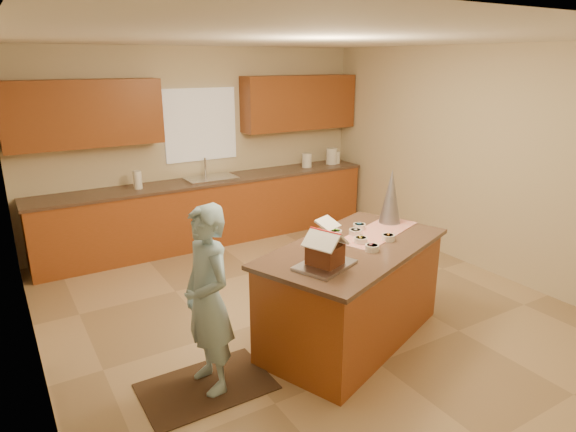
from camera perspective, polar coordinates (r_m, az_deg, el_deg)
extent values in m
plane|color=tan|center=(5.35, 2.07, -10.66)|extent=(5.50, 5.50, 0.00)
plane|color=silver|center=(4.72, 2.44, 19.63)|extent=(5.50, 5.50, 0.00)
plane|color=beige|center=(7.27, -9.95, 7.93)|extent=(5.50, 5.50, 0.00)
plane|color=beige|center=(4.10, -28.33, -1.29)|extent=(5.50, 5.50, 0.00)
plane|color=beige|center=(6.56, 20.88, 6.03)|extent=(5.50, 5.50, 0.00)
plane|color=gray|center=(3.38, -26.76, -6.62)|extent=(0.00, 2.50, 2.50)
cube|color=white|center=(7.20, -9.98, 10.25)|extent=(1.05, 0.03, 1.00)
cube|color=brown|center=(7.20, -8.68, 0.45)|extent=(4.80, 0.60, 0.88)
cube|color=brown|center=(7.08, -8.85, 4.02)|extent=(4.85, 0.63, 0.04)
cube|color=brown|center=(6.61, -22.37, 10.80)|extent=(1.85, 0.35, 0.80)
cube|color=brown|center=(7.74, 1.32, 12.85)|extent=(1.85, 0.35, 0.80)
cube|color=silver|center=(7.08, -8.85, 3.94)|extent=(0.70, 0.45, 0.12)
cylinder|color=silver|center=(7.21, -9.47, 5.53)|extent=(0.03, 0.03, 0.28)
cube|color=brown|center=(4.69, 7.37, -8.93)|extent=(2.03, 1.50, 0.89)
cube|color=brown|center=(4.51, 7.60, -3.62)|extent=(2.13, 1.61, 0.04)
cube|color=red|center=(4.88, 10.31, -1.82)|extent=(1.08, 0.70, 0.01)
cube|color=silver|center=(4.03, 4.23, -5.63)|extent=(0.56, 0.49, 0.03)
cube|color=white|center=(4.78, 4.59, -0.87)|extent=(0.27, 0.24, 0.10)
cone|color=#AFADBA|center=(5.11, 11.71, 2.21)|extent=(0.29, 0.29, 0.56)
cube|color=black|center=(4.29, -9.32, -18.71)|extent=(1.02, 0.67, 0.01)
imported|color=#94BED2|center=(3.91, -9.18, -9.46)|extent=(0.40, 0.57, 1.51)
cylinder|color=white|center=(7.80, 2.17, 6.41)|extent=(0.16, 0.16, 0.22)
cylinder|color=white|center=(8.06, 5.02, 6.86)|extent=(0.18, 0.18, 0.25)
cylinder|color=white|center=(8.12, 5.50, 6.71)|extent=(0.14, 0.14, 0.20)
cylinder|color=white|center=(6.74, -16.85, 3.99)|extent=(0.11, 0.11, 0.24)
cube|color=#5B2B18|center=(3.99, 4.26, -4.39)|extent=(0.29, 0.31, 0.16)
cube|color=white|center=(3.89, 3.78, -2.81)|extent=(0.24, 0.32, 0.13)
cube|color=white|center=(4.00, 4.82, -2.30)|extent=(0.24, 0.32, 0.13)
cylinder|color=red|center=(3.93, 4.33, -1.76)|extent=(0.12, 0.27, 0.02)
cylinder|color=#3486C3|center=(4.92, 8.17, -1.21)|extent=(0.12, 0.12, 0.06)
cylinder|color=#58B229|center=(4.71, 5.45, -1.96)|extent=(0.12, 0.12, 0.06)
cylinder|color=yellow|center=(4.56, 8.34, -2.77)|extent=(0.12, 0.12, 0.06)
cylinder|color=#983261|center=(4.41, 2.85, -3.32)|extent=(0.12, 0.12, 0.06)
cylinder|color=white|center=(4.76, 7.74, -1.86)|extent=(0.12, 0.12, 0.06)
cylinder|color=#DC6889|center=(4.39, 9.61, -3.63)|extent=(0.12, 0.12, 0.06)
cylinder|color=orange|center=(4.67, 11.41, -2.44)|extent=(0.12, 0.12, 0.06)
cylinder|color=#EB5829|center=(4.50, 5.11, -2.93)|extent=(0.12, 0.12, 0.06)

